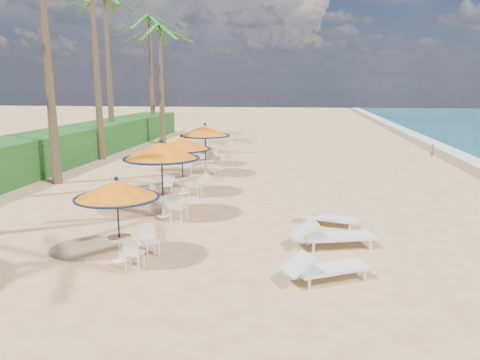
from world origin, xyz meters
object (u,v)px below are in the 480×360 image
object	(u,v)px
station_1	(162,158)
lounger_near	(324,267)
lounger_far	(325,216)
station_3	(205,137)
station_4	(206,134)
station_0	(120,197)
station_2	(182,151)
lounger_mid	(331,235)

from	to	relation	value
station_1	lounger_near	world-z (taller)	station_1
lounger_far	lounger_near	bearing A→B (deg)	-77.00
station_1	station_3	world-z (taller)	station_1
station_4	station_0	bearing A→B (deg)	-86.62
station_3	station_1	bearing A→B (deg)	-88.83
station_2	station_3	xyz separation A→B (m)	(0.04, 4.08, 0.09)
station_0	station_3	world-z (taller)	station_3
station_0	lounger_mid	size ratio (longest dim) A/B	0.93
station_1	lounger_far	xyz separation A→B (m)	(5.18, -0.23, -1.65)
station_3	lounger_far	size ratio (longest dim) A/B	1.36
station_2	lounger_far	bearing A→B (deg)	-32.85
station_0	lounger_mid	world-z (taller)	station_0
station_0	lounger_far	distance (m)	6.38
station_1	station_3	xyz separation A→B (m)	(-0.15, 7.32, -0.12)
station_2	lounger_far	size ratio (longest dim) A/B	1.29
station_0	station_4	xyz separation A→B (m)	(-0.84, 14.15, 0.06)
station_0	station_3	xyz separation A→B (m)	(-0.32, 11.28, 0.21)
station_1	lounger_far	world-z (taller)	station_1
station_2	lounger_far	world-z (taller)	station_2
station_2	lounger_mid	bearing A→B (deg)	-45.59
lounger_far	station_3	bearing A→B (deg)	141.02
station_1	lounger_far	size ratio (longest dim) A/B	1.39
station_0	lounger_mid	bearing A→B (deg)	18.11
station_2	lounger_near	distance (m)	9.42
station_2	lounger_near	size ratio (longest dim) A/B	1.18
station_2	station_4	bearing A→B (deg)	93.91
station_1	station_4	bearing A→B (deg)	93.74
station_2	lounger_far	distance (m)	6.55
station_0	lounger_far	world-z (taller)	station_0
station_3	station_4	xyz separation A→B (m)	(-0.52, 2.87, -0.15)
station_0	lounger_mid	distance (m)	5.48
station_3	lounger_near	size ratio (longest dim) A/B	1.24
lounger_near	lounger_far	xyz separation A→B (m)	(0.21, 4.28, -0.03)
station_1	station_3	bearing A→B (deg)	91.17
station_3	lounger_mid	size ratio (longest dim) A/B	1.10
station_4	lounger_mid	size ratio (longest dim) A/B	0.97
lounger_mid	station_2	bearing A→B (deg)	118.80
station_0	station_1	bearing A→B (deg)	92.44
station_1	lounger_mid	bearing A→B (deg)	-23.68
station_0	station_1	distance (m)	3.97
station_4	lounger_mid	world-z (taller)	station_4
station_1	lounger_near	bearing A→B (deg)	-42.20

